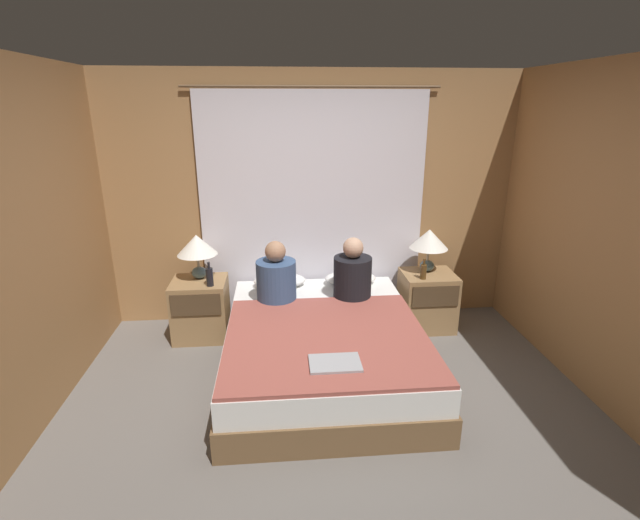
% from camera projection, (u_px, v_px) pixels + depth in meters
% --- Properties ---
extents(ground_plane, '(16.00, 16.00, 0.00)m').
position_uv_depth(ground_plane, '(332.00, 421.00, 3.36)').
color(ground_plane, '#66605B').
extents(wall_back, '(4.18, 0.06, 2.50)m').
position_uv_depth(wall_back, '(313.00, 200.00, 4.68)').
color(wall_back, '#A37547').
rests_on(wall_back, ground_plane).
extents(wall_right, '(0.06, 3.73, 2.50)m').
position_uv_depth(wall_right, '(636.00, 249.00, 3.13)').
color(wall_right, '#A37547').
rests_on(wall_right, ground_plane).
extents(curtain_panel, '(2.43, 0.02, 2.34)m').
position_uv_depth(curtain_panel, '(313.00, 210.00, 4.65)').
color(curtain_panel, silver).
rests_on(curtain_panel, ground_plane).
extents(bed, '(1.62, 2.09, 0.45)m').
position_uv_depth(bed, '(323.00, 347.00, 3.92)').
color(bed, brown).
rests_on(bed, ground_plane).
extents(nightstand_left, '(0.51, 0.47, 0.58)m').
position_uv_depth(nightstand_left, '(201.00, 309.00, 4.49)').
color(nightstand_left, '#937047').
rests_on(nightstand_left, ground_plane).
extents(nightstand_right, '(0.51, 0.47, 0.58)m').
position_uv_depth(nightstand_right, '(427.00, 300.00, 4.68)').
color(nightstand_right, '#937047').
rests_on(nightstand_right, ground_plane).
extents(lamp_left, '(0.38, 0.38, 0.43)m').
position_uv_depth(lamp_left, '(197.00, 247.00, 4.38)').
color(lamp_left, slate).
rests_on(lamp_left, nightstand_left).
extents(lamp_right, '(0.38, 0.38, 0.43)m').
position_uv_depth(lamp_right, '(429.00, 241.00, 4.57)').
color(lamp_right, slate).
rests_on(lamp_right, nightstand_right).
extents(pillow_left, '(0.51, 0.29, 0.12)m').
position_uv_depth(pillow_left, '(280.00, 281.00, 4.61)').
color(pillow_left, white).
rests_on(pillow_left, bed).
extents(pillow_right, '(0.51, 0.29, 0.12)m').
position_uv_depth(pillow_right, '(350.00, 278.00, 4.67)').
color(pillow_right, white).
rests_on(pillow_right, bed).
extents(blanket_on_bed, '(1.56, 1.48, 0.03)m').
position_uv_depth(blanket_on_bed, '(327.00, 338.00, 3.58)').
color(blanket_on_bed, '#994C42').
rests_on(blanket_on_bed, bed).
extents(person_left_in_bed, '(0.36, 0.36, 0.57)m').
position_uv_depth(person_left_in_bed, '(276.00, 278.00, 4.21)').
color(person_left_in_bed, '#38517A').
rests_on(person_left_in_bed, bed).
extents(person_right_in_bed, '(0.35, 0.35, 0.59)m').
position_uv_depth(person_right_in_bed, '(352.00, 275.00, 4.27)').
color(person_right_in_bed, black).
rests_on(person_right_in_bed, bed).
extents(beer_bottle_on_left_stand, '(0.07, 0.07, 0.23)m').
position_uv_depth(beer_bottle_on_left_stand, '(210.00, 276.00, 4.26)').
color(beer_bottle_on_left_stand, black).
rests_on(beer_bottle_on_left_stand, nightstand_left).
extents(beer_bottle_on_right_stand, '(0.06, 0.06, 0.20)m').
position_uv_depth(beer_bottle_on_right_stand, '(423.00, 271.00, 4.43)').
color(beer_bottle_on_right_stand, '#513819').
rests_on(beer_bottle_on_right_stand, nightstand_right).
extents(laptop_on_bed, '(0.36, 0.25, 0.02)m').
position_uv_depth(laptop_on_bed, '(335.00, 363.00, 3.18)').
color(laptop_on_bed, '#9EA0A5').
rests_on(laptop_on_bed, blanket_on_bed).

